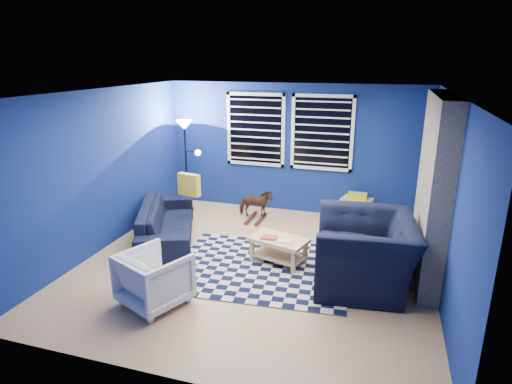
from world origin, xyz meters
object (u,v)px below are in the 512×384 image
coffee_table (278,245)px  cabinet (356,209)px  tv (431,155)px  armchair_bent (155,278)px  armchair_big (365,252)px  sofa (167,222)px  rocking_horse (256,204)px  floor_lamp (186,138)px

coffee_table → cabinet: (0.98, 2.09, -0.05)m
tv → armchair_bent: bearing=-134.6°
tv → armchair_big: tv is taller
sofa → rocking_horse: 1.74m
armchair_big → floor_lamp: floor_lamp is taller
armchair_big → coffee_table: size_ratio=1.56×
coffee_table → floor_lamp: 3.11m
cabinet → floor_lamp: (-3.27, -0.36, 1.24)m
armchair_bent → coffee_table: 1.93m
floor_lamp → cabinet: bearing=6.2°
coffee_table → floor_lamp: size_ratio=0.51×
tv → armchair_big: 2.46m
armchair_big → cabinet: size_ratio=2.34×
floor_lamp → armchair_bent: bearing=-71.3°
rocking_horse → sofa: bearing=117.5°
cabinet → sofa: bearing=-134.3°
rocking_horse → cabinet: rocking_horse is taller
tv → sofa: (-4.14, -1.54, -1.09)m
rocking_horse → coffee_table: (0.84, -1.58, -0.04)m
armchair_big → floor_lamp: bearing=-125.9°
rocking_horse → floor_lamp: (-1.45, 0.15, 1.15)m
tv → cabinet: 1.66m
armchair_big → rocking_horse: armchair_big is taller
armchair_big → floor_lamp: size_ratio=0.80×
rocking_horse → armchair_big: bearing=-151.8°
armchair_bent → cabinet: size_ratio=1.23×
armchair_big → coffee_table: armchair_big is taller
sofa → armchair_bent: size_ratio=2.78×
armchair_bent → floor_lamp: bearing=-47.7°
armchair_big → rocking_horse: size_ratio=2.34×
tv → armchair_bent: (-3.32, -3.36, -1.06)m
cabinet → floor_lamp: size_ratio=0.34×
armchair_big → floor_lamp: (-3.54, 1.99, 1.01)m
armchair_big → cabinet: (-0.27, 2.34, -0.23)m
armchair_bent → rocking_horse: 3.13m
sofa → floor_lamp: (-0.29, 1.44, 1.17)m
armchair_big → cabinet: armchair_big is taller
sofa → armchair_big: armchair_big is taller
sofa → cabinet: sofa is taller
cabinet → tv: bearing=2.4°
tv → floor_lamp: floor_lamp is taller
coffee_table → cabinet: bearing=65.0°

